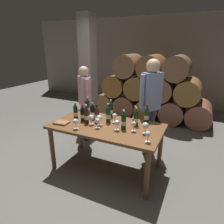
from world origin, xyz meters
TOP-DOWN VIEW (x-y plane):
  - ground_plane at (0.00, 0.00)m, footprint 14.00×14.00m
  - cellar_back_wall at (0.00, 4.20)m, footprint 10.00×0.24m
  - barrel_stack at (0.00, 2.60)m, footprint 3.12×0.90m
  - stone_pillar at (-1.30, 1.60)m, footprint 0.32×0.32m
  - dining_table at (0.00, 0.00)m, footprint 1.70×0.90m
  - wine_bottle_0 at (-0.10, 0.36)m, footprint 0.07×0.07m
  - wine_bottle_1 at (-0.20, 0.06)m, footprint 0.07×0.07m
  - wine_bottle_2 at (0.41, 0.18)m, footprint 0.07×0.07m
  - wine_bottle_3 at (-0.32, -0.06)m, footprint 0.07×0.07m
  - wine_bottle_4 at (-0.33, 0.15)m, footprint 0.07×0.07m
  - wine_bottle_5 at (-0.57, 0.01)m, footprint 0.07×0.07m
  - wine_bottle_6 at (-0.51, 0.29)m, footprint 0.07×0.07m
  - wine_bottle_7 at (-0.42, -0.01)m, footprint 0.07×0.07m
  - wine_bottle_8 at (0.52, 0.35)m, footprint 0.07×0.07m
  - wine_bottle_9 at (0.29, -0.02)m, footprint 0.07×0.07m
  - wine_bottle_10 at (0.36, 0.29)m, footprint 0.07×0.07m
  - wine_bottle_11 at (-0.03, 0.12)m, footprint 0.07×0.07m
  - wine_glass_0 at (0.07, 0.15)m, footprint 0.08×0.08m
  - wine_glass_1 at (-0.34, -0.31)m, footprint 0.08×0.08m
  - wine_glass_2 at (-0.22, -0.07)m, footprint 0.08×0.08m
  - wine_glass_3 at (0.72, -0.26)m, footprint 0.07×0.07m
  - wine_glass_4 at (0.45, -0.03)m, footprint 0.07×0.07m
  - wine_glass_5 at (0.62, -0.03)m, footprint 0.09×0.09m
  - wine_glass_6 at (0.22, -0.10)m, footprint 0.08×0.08m
  - wine_glass_7 at (-0.10, -0.04)m, footprint 0.09×0.09m
  - wine_glass_8 at (-0.07, -0.15)m, footprint 0.07×0.07m
  - tasting_notebook at (-0.66, -0.24)m, footprint 0.23×0.18m
  - sommelier_presenting at (0.48, 0.75)m, footprint 0.32×0.43m
  - taster_seated_left at (-0.85, 0.72)m, footprint 0.40×0.35m

SIDE VIEW (x-z plane):
  - ground_plane at x=0.00m, z-range 0.00..0.00m
  - dining_table at x=0.00m, z-range 0.29..1.05m
  - barrel_stack at x=0.00m, z-range -0.09..1.60m
  - tasting_notebook at x=-0.66m, z-range 0.76..0.79m
  - wine_glass_3 at x=0.72m, z-range 0.79..0.94m
  - wine_glass_4 at x=0.45m, z-range 0.79..0.94m
  - wine_glass_8 at x=-0.07m, z-range 0.79..0.94m
  - wine_glass_0 at x=0.07m, z-range 0.79..0.94m
  - wine_glass_6 at x=0.22m, z-range 0.79..0.94m
  - wine_glass_1 at x=-0.34m, z-range 0.79..0.95m
  - wine_glass_2 at x=-0.22m, z-range 0.79..0.95m
  - wine_glass_7 at x=-0.10m, z-range 0.79..0.95m
  - wine_glass_5 at x=0.62m, z-range 0.79..0.96m
  - wine_bottle_7 at x=-0.42m, z-range 0.74..1.01m
  - wine_bottle_10 at x=0.36m, z-range 0.74..1.02m
  - wine_bottle_4 at x=-0.33m, z-range 0.74..1.02m
  - wine_bottle_1 at x=-0.20m, z-range 0.74..1.03m
  - wine_bottle_2 at x=0.41m, z-range 0.74..1.03m
  - wine_bottle_5 at x=-0.57m, z-range 0.74..1.03m
  - wine_bottle_9 at x=0.29m, z-range 0.74..1.03m
  - wine_bottle_0 at x=-0.10m, z-range 0.74..1.04m
  - wine_bottle_8 at x=0.52m, z-range 0.74..1.04m
  - wine_bottle_3 at x=-0.32m, z-range 0.74..1.04m
  - wine_bottle_11 at x=-0.03m, z-range 0.74..1.05m
  - wine_bottle_6 at x=-0.51m, z-range 0.74..1.06m
  - taster_seated_left at x=-0.85m, z-range 0.15..1.69m
  - sommelier_presenting at x=0.48m, z-range 0.19..1.90m
  - stone_pillar at x=-1.30m, z-range 0.00..2.60m
  - cellar_back_wall at x=0.00m, z-range 0.00..2.80m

